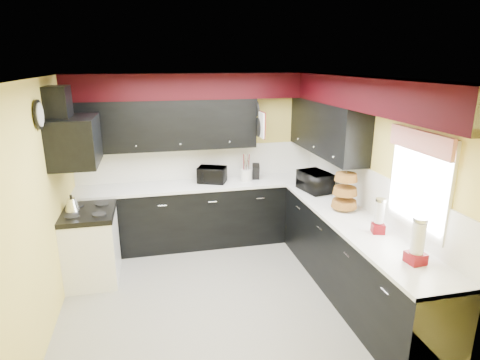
% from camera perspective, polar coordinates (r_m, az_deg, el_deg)
% --- Properties ---
extents(ground, '(3.60, 3.60, 0.00)m').
position_cam_1_polar(ground, '(4.93, -2.66, -16.10)').
color(ground, gray).
rests_on(ground, ground).
extents(wall_back, '(3.60, 0.06, 2.50)m').
position_cam_1_polar(wall_back, '(6.10, -5.82, 3.12)').
color(wall_back, '#E0C666').
rests_on(wall_back, ground).
extents(wall_right, '(0.06, 3.60, 2.50)m').
position_cam_1_polar(wall_right, '(5.00, 17.88, -0.65)').
color(wall_right, '#E0C666').
rests_on(wall_right, ground).
extents(wall_left, '(0.06, 3.60, 2.50)m').
position_cam_1_polar(wall_left, '(4.47, -26.31, -3.65)').
color(wall_left, '#E0C666').
rests_on(wall_left, ground).
extents(ceiling, '(3.60, 3.60, 0.06)m').
position_cam_1_polar(ceiling, '(4.15, -3.14, 14.32)').
color(ceiling, white).
rests_on(ceiling, wall_back).
extents(cab_back, '(3.60, 0.60, 0.90)m').
position_cam_1_polar(cab_back, '(6.06, -5.25, -4.91)').
color(cab_back, black).
rests_on(cab_back, ground).
extents(cab_right, '(0.60, 3.00, 0.90)m').
position_cam_1_polar(cab_right, '(4.91, 15.74, -10.87)').
color(cab_right, black).
rests_on(cab_right, ground).
extents(counter_back, '(3.62, 0.64, 0.04)m').
position_cam_1_polar(counter_back, '(5.90, -5.37, -0.66)').
color(counter_back, white).
rests_on(counter_back, cab_back).
extents(counter_right, '(0.64, 3.02, 0.04)m').
position_cam_1_polar(counter_right, '(4.72, 16.19, -5.78)').
color(counter_right, white).
rests_on(counter_right, cab_right).
extents(splash_back, '(3.60, 0.02, 0.50)m').
position_cam_1_polar(splash_back, '(6.10, -5.79, 2.55)').
color(splash_back, white).
rests_on(splash_back, counter_back).
extents(splash_right, '(0.02, 3.60, 0.50)m').
position_cam_1_polar(splash_right, '(5.01, 17.72, -1.31)').
color(splash_right, white).
rests_on(splash_right, counter_right).
extents(upper_back, '(2.60, 0.35, 0.70)m').
position_cam_1_polar(upper_back, '(5.79, -10.73, 7.73)').
color(upper_back, black).
rests_on(upper_back, wall_back).
extents(upper_right, '(0.35, 1.80, 0.70)m').
position_cam_1_polar(upper_right, '(5.57, 12.17, 7.32)').
color(upper_right, black).
rests_on(upper_right, wall_right).
extents(soffit_back, '(3.60, 0.36, 0.35)m').
position_cam_1_polar(soffit_back, '(5.76, -5.91, 13.15)').
color(soffit_back, black).
rests_on(soffit_back, wall_back).
extents(soffit_right, '(0.36, 3.24, 0.35)m').
position_cam_1_polar(soffit_right, '(4.56, 18.25, 11.53)').
color(soffit_right, black).
rests_on(soffit_right, wall_right).
extents(stove, '(0.60, 0.75, 0.86)m').
position_cam_1_polar(stove, '(5.39, -20.31, -8.98)').
color(stove, white).
rests_on(stove, ground).
extents(cooktop, '(0.62, 0.77, 0.06)m').
position_cam_1_polar(cooktop, '(5.22, -20.82, -4.41)').
color(cooktop, black).
rests_on(cooktop, stove).
extents(hood, '(0.50, 0.78, 0.55)m').
position_cam_1_polar(hood, '(4.99, -22.43, 5.15)').
color(hood, black).
rests_on(hood, wall_left).
extents(hood_duct, '(0.24, 0.40, 0.40)m').
position_cam_1_polar(hood_duct, '(4.96, -24.46, 9.78)').
color(hood_duct, black).
rests_on(hood_duct, wall_left).
extents(window, '(0.03, 0.86, 0.96)m').
position_cam_1_polar(window, '(4.20, 24.19, -0.29)').
color(window, white).
rests_on(window, wall_right).
extents(valance, '(0.04, 0.88, 0.20)m').
position_cam_1_polar(valance, '(4.08, 24.23, 5.05)').
color(valance, red).
rests_on(valance, wall_right).
extents(pan_top, '(0.03, 0.22, 0.40)m').
position_cam_1_polar(pan_top, '(5.88, 2.35, 10.11)').
color(pan_top, black).
rests_on(pan_top, upper_back).
extents(pan_mid, '(0.03, 0.28, 0.46)m').
position_cam_1_polar(pan_mid, '(5.79, 2.65, 7.51)').
color(pan_mid, black).
rests_on(pan_mid, upper_back).
extents(pan_low, '(0.03, 0.24, 0.42)m').
position_cam_1_polar(pan_low, '(6.04, 1.99, 7.61)').
color(pan_low, black).
rests_on(pan_low, upper_back).
extents(cut_board, '(0.03, 0.26, 0.35)m').
position_cam_1_polar(cut_board, '(5.67, 3.08, 7.82)').
color(cut_board, white).
rests_on(cut_board, upper_back).
extents(baskets, '(0.27, 0.27, 0.50)m').
position_cam_1_polar(baskets, '(4.93, 14.71, -1.48)').
color(baskets, brown).
rests_on(baskets, upper_right).
extents(clock, '(0.03, 0.30, 0.30)m').
position_cam_1_polar(clock, '(4.50, -26.71, 8.30)').
color(clock, black).
rests_on(clock, wall_left).
extents(deco_plate, '(0.03, 0.24, 0.24)m').
position_cam_1_polar(deco_plate, '(4.50, 20.94, 10.26)').
color(deco_plate, white).
rests_on(deco_plate, wall_right).
extents(toaster_oven, '(0.50, 0.46, 0.23)m').
position_cam_1_polar(toaster_oven, '(5.91, -4.02, 0.76)').
color(toaster_oven, black).
rests_on(toaster_oven, counter_back).
extents(microwave, '(0.42, 0.54, 0.27)m').
position_cam_1_polar(microwave, '(5.59, 10.68, -0.21)').
color(microwave, black).
rests_on(microwave, counter_right).
extents(utensil_crock, '(0.20, 0.20, 0.18)m').
position_cam_1_polar(utensil_crock, '(5.96, 0.90, 0.69)').
color(utensil_crock, silver).
rests_on(utensil_crock, counter_back).
extents(knife_block, '(0.13, 0.16, 0.23)m').
position_cam_1_polar(knife_block, '(6.06, 2.27, 1.19)').
color(knife_block, black).
rests_on(knife_block, counter_back).
extents(kettle, '(0.19, 0.19, 0.15)m').
position_cam_1_polar(kettle, '(5.26, -22.80, -3.23)').
color(kettle, silver).
rests_on(kettle, cooktop).
extents(dispenser_a, '(0.15, 0.15, 0.33)m').
position_cam_1_polar(dispenser_a, '(4.40, 19.17, -5.11)').
color(dispenser_a, maroon).
rests_on(dispenser_a, counter_right).
extents(dispenser_b, '(0.16, 0.16, 0.41)m').
position_cam_1_polar(dispenser_b, '(3.87, 23.95, -8.06)').
color(dispenser_b, maroon).
rests_on(dispenser_b, counter_right).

